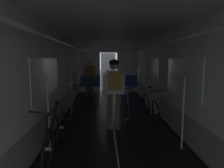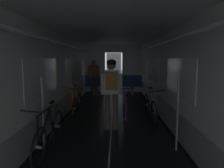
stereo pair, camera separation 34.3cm
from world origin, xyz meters
The scene contains 9 objects.
train_car_shell centered at (0.00, 3.60, 1.70)m, with size 3.14×12.34×2.57m.
bench_seat_far_left centered at (-0.90, 8.07, 0.57)m, with size 0.98×0.51×0.95m.
bench_seat_far_right centered at (0.90, 8.07, 0.57)m, with size 0.98×0.51×0.95m.
bicycle_silver centered at (1.11, 4.07, 0.38)m, with size 0.44×1.69×0.95m.
bicycle_orange centered at (-1.11, 4.55, 0.38)m, with size 0.44×1.69×0.96m.
bicycle_black centered at (-1.12, 1.97, 0.38)m, with size 0.44×1.69×0.95m.
person_cyclist_aisle centered at (0.01, 3.24, 1.07)m, with size 0.54×0.40×1.73m.
bicycle_purple_in_aisle centered at (0.35, 3.50, 0.38)m, with size 0.44×1.69×0.95m.
person_standing_near_bench centered at (-0.90, 7.70, 0.98)m, with size 0.53×0.23×1.69m.
Camera 2 is at (0.11, -1.65, 1.75)m, focal length 32.81 mm.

